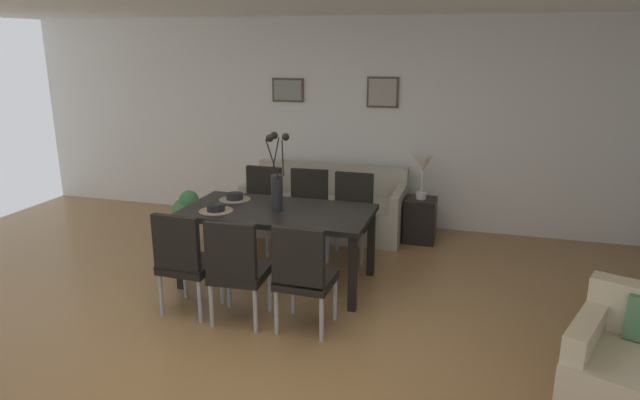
{
  "coord_description": "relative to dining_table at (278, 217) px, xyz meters",
  "views": [
    {
      "loc": [
        1.68,
        -3.69,
        2.27
      ],
      "look_at": [
        0.31,
        1.0,
        0.9
      ],
      "focal_mm": 31.28,
      "sensor_mm": 36.0,
      "label": 1
    }
  ],
  "objects": [
    {
      "name": "potted_plant",
      "position": [
        -1.35,
        0.67,
        -0.29
      ],
      "size": [
        0.36,
        0.36,
        0.67
      ],
      "color": "brown",
      "rests_on": "ground"
    },
    {
      "name": "dining_chair_mid_right",
      "position": [
        0.53,
        0.86,
        -0.15
      ],
      "size": [
        0.45,
        0.45,
        0.92
      ],
      "color": "black",
      "rests_on": "ground"
    },
    {
      "name": "dining_table",
      "position": [
        0.0,
        0.0,
        0.0
      ],
      "size": [
        1.8,
        0.94,
        0.74
      ],
      "color": "black",
      "rests_on": "ground"
    },
    {
      "name": "bowl_near_right",
      "position": [
        -0.54,
        0.21,
        0.12
      ],
      "size": [
        0.17,
        0.17,
        0.07
      ],
      "color": "black",
      "rests_on": "dining_table"
    },
    {
      "name": "dining_chair_far_left",
      "position": [
        -0.02,
        -0.9,
        -0.15
      ],
      "size": [
        0.47,
        0.47,
        0.92
      ],
      "color": "black",
      "rests_on": "ground"
    },
    {
      "name": "dining_chair_far_right",
      "position": [
        0.01,
        0.9,
        -0.15
      ],
      "size": [
        0.47,
        0.47,
        0.92
      ],
      "color": "black",
      "rests_on": "ground"
    },
    {
      "name": "dining_chair_near_right",
      "position": [
        -0.54,
        0.88,
        -0.15
      ],
      "size": [
        0.46,
        0.46,
        0.92
      ],
      "color": "black",
      "rests_on": "ground"
    },
    {
      "name": "dining_chair_mid_left",
      "position": [
        0.54,
        -0.88,
        -0.15
      ],
      "size": [
        0.45,
        0.45,
        0.92
      ],
      "color": "black",
      "rests_on": "ground"
    },
    {
      "name": "sofa",
      "position": [
        0.03,
        1.61,
        -0.39
      ],
      "size": [
        1.93,
        0.84,
        0.8
      ],
      "color": "#B2A899",
      "rests_on": "ground"
    },
    {
      "name": "ground_plane",
      "position": [
        0.15,
        -1.09,
        -0.66
      ],
      "size": [
        9.0,
        9.0,
        0.0
      ],
      "primitive_type": "plane",
      "color": "olive"
    },
    {
      "name": "framed_picture_left",
      "position": [
        -0.62,
        2.09,
        1.03
      ],
      "size": [
        0.42,
        0.03,
        0.3
      ],
      "color": "#473828"
    },
    {
      "name": "bowl_near_left",
      "position": [
        -0.54,
        -0.21,
        0.12
      ],
      "size": [
        0.17,
        0.17,
        0.07
      ],
      "color": "black",
      "rests_on": "dining_table"
    },
    {
      "name": "table_lamp",
      "position": [
        1.2,
        1.57,
        0.23
      ],
      "size": [
        0.22,
        0.22,
        0.51
      ],
      "color": "beige",
      "rests_on": "side_table"
    },
    {
      "name": "placemat_near_right",
      "position": [
        -0.54,
        0.21,
        0.08
      ],
      "size": [
        0.32,
        0.32,
        0.01
      ],
      "primitive_type": "cylinder",
      "color": "#7F705B",
      "rests_on": "dining_table"
    },
    {
      "name": "side_table",
      "position": [
        1.2,
        1.57,
        -0.4
      ],
      "size": [
        0.36,
        0.36,
        0.52
      ],
      "primitive_type": "cube",
      "color": "black",
      "rests_on": "ground"
    },
    {
      "name": "framed_picture_center",
      "position": [
        0.62,
        2.09,
        1.03
      ],
      "size": [
        0.39,
        0.03,
        0.37
      ],
      "color": "#473828"
    },
    {
      "name": "dining_chair_near_left",
      "position": [
        -0.52,
        -0.86,
        -0.15
      ],
      "size": [
        0.46,
        0.46,
        0.92
      ],
      "color": "black",
      "rests_on": "ground"
    },
    {
      "name": "centerpiece_vase",
      "position": [
        0.0,
        0.0,
        0.36
      ],
      "size": [
        0.21,
        0.23,
        0.73
      ],
      "color": "#232326",
      "rests_on": "dining_table"
    },
    {
      "name": "placemat_near_left",
      "position": [
        -0.54,
        -0.21,
        0.08
      ],
      "size": [
        0.32,
        0.32,
        0.01
      ],
      "primitive_type": "cylinder",
      "color": "#7F705B",
      "rests_on": "dining_table"
    },
    {
      "name": "back_wall_panel",
      "position": [
        0.15,
        2.16,
        0.64
      ],
      "size": [
        9.0,
        0.1,
        2.6
      ],
      "primitive_type": "cube",
      "color": "silver",
      "rests_on": "ground"
    }
  ]
}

